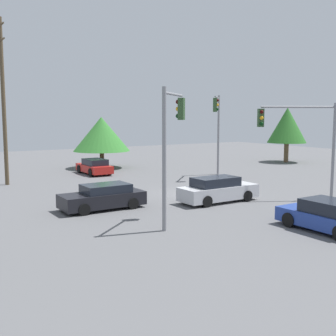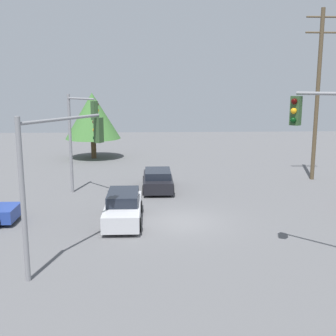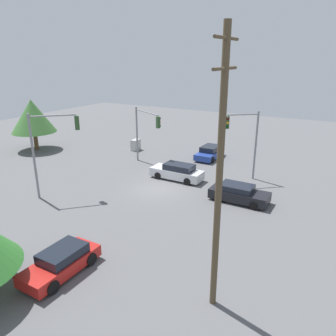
% 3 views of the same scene
% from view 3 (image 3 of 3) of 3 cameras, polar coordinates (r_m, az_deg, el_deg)
% --- Properties ---
extents(ground_plane, '(80.00, 80.00, 0.00)m').
position_cam_3_polar(ground_plane, '(27.50, -1.72, -3.64)').
color(ground_plane, '#5B5B5E').
extents(sedan_silver, '(1.84, 4.77, 1.45)m').
position_cam_3_polar(sedan_silver, '(29.38, 1.63, -0.68)').
color(sedan_silver, silver).
rests_on(sedan_silver, ground_plane).
extents(sedan_dark, '(1.96, 4.42, 1.32)m').
position_cam_3_polar(sedan_dark, '(25.53, 12.21, -4.35)').
color(sedan_dark, black).
rests_on(sedan_dark, ground_plane).
extents(sedan_blue, '(4.21, 1.98, 1.35)m').
position_cam_3_polar(sedan_blue, '(35.77, 7.27, 2.68)').
color(sedan_blue, '#233D93').
rests_on(sedan_blue, ground_plane).
extents(sedan_red, '(4.16, 1.88, 1.31)m').
position_cam_3_polar(sedan_red, '(18.10, -18.08, -15.27)').
color(sedan_red, red).
rests_on(sedan_red, ground_plane).
extents(traffic_signal_main, '(2.73, 2.66, 6.63)m').
position_cam_3_polar(traffic_signal_main, '(26.24, -19.77, 4.50)').
color(traffic_signal_main, gray).
rests_on(traffic_signal_main, ground_plane).
extents(traffic_signal_cross, '(2.42, 4.22, 5.69)m').
position_cam_3_polar(traffic_signal_cross, '(32.51, -3.95, 7.18)').
color(traffic_signal_cross, gray).
rests_on(traffic_signal_cross, ground_plane).
extents(traffic_signal_aux, '(2.14, 2.43, 6.13)m').
position_cam_3_polar(traffic_signal_aux, '(29.08, 13.15, 5.70)').
color(traffic_signal_aux, gray).
rests_on(traffic_signal_aux, ground_plane).
extents(utility_pole_tall, '(2.20, 0.28, 11.71)m').
position_cam_3_polar(utility_pole_tall, '(12.94, 8.95, -1.02)').
color(utility_pole_tall, brown).
rests_on(utility_pole_tall, ground_plane).
extents(electrical_cabinet, '(1.19, 0.69, 1.28)m').
position_cam_3_polar(electrical_cabinet, '(38.87, -5.65, 4.03)').
color(electrical_cabinet, '#B2B2AD').
rests_on(electrical_cabinet, ground_plane).
extents(tree_far, '(5.03, 5.03, 5.90)m').
position_cam_3_polar(tree_far, '(41.30, -22.52, 8.35)').
color(tree_far, brown).
rests_on(tree_far, ground_plane).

